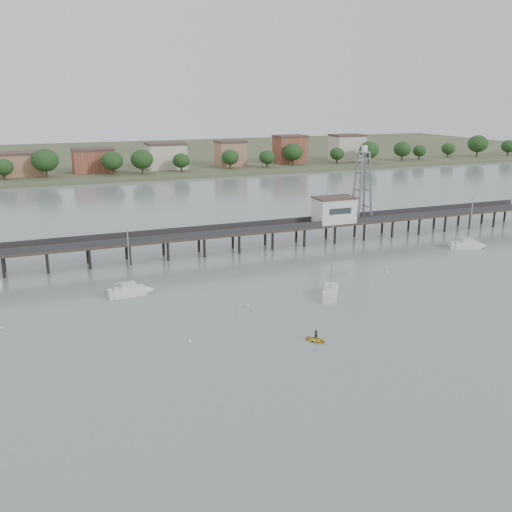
{
  "coord_description": "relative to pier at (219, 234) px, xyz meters",
  "views": [
    {
      "loc": [
        -32.43,
        -41.44,
        29.39
      ],
      "look_at": [
        0.56,
        42.0,
        4.0
      ],
      "focal_mm": 40.0,
      "sensor_mm": 36.0,
      "label": 1
    }
  ],
  "objects": [
    {
      "name": "dinghy_occupant",
      "position": [
        -1.6,
        -43.62,
        -3.79
      ],
      "size": [
        0.72,
        1.34,
        0.31
      ],
      "primitive_type": "imported",
      "rotation": [
        0.0,
        0.0,
        2.94
      ],
      "color": "black",
      "rests_on": "ground"
    },
    {
      "name": "mooring_buoys",
      "position": [
        2.83,
        -30.73,
        -3.71
      ],
      "size": [
        89.24,
        16.24,
        0.39
      ],
      "color": "beige",
      "rests_on": "ground"
    },
    {
      "name": "sailboat_e",
      "position": [
        47.69,
        -15.32,
        -3.14
      ],
      "size": [
        7.0,
        4.21,
        11.28
      ],
      "rotation": [
        0.0,
        0.0,
        -0.36
      ],
      "color": "silver",
      "rests_on": "ground"
    },
    {
      "name": "lattice_tower",
      "position": [
        31.5,
        0.0,
        7.31
      ],
      "size": [
        3.2,
        3.2,
        15.5
      ],
      "color": "slate",
      "rests_on": "ground"
    },
    {
      "name": "pier",
      "position": [
        0.0,
        0.0,
        0.0
      ],
      "size": [
        150.0,
        5.0,
        5.5
      ],
      "color": "#2D2823",
      "rests_on": "ground"
    },
    {
      "name": "ground_plane",
      "position": [
        0.0,
        -60.0,
        -3.79
      ],
      "size": [
        500.0,
        500.0,
        0.0
      ],
      "primitive_type": "plane",
      "color": "gray",
      "rests_on": "ground"
    },
    {
      "name": "yellow_dinghy",
      "position": [
        -1.6,
        -43.62,
        -3.79
      ],
      "size": [
        1.78,
        1.52,
        2.56
      ],
      "primitive_type": "imported",
      "rotation": [
        0.0,
        0.0,
        0.64
      ],
      "color": "gold",
      "rests_on": "ground"
    },
    {
      "name": "sailboat_c",
      "position": [
        8.37,
        -29.32,
        -3.15
      ],
      "size": [
        5.6,
        7.08,
        11.84
      ],
      "rotation": [
        0.0,
        0.0,
        1.0
      ],
      "color": "silver",
      "rests_on": "ground"
    },
    {
      "name": "sailboat_b",
      "position": [
        -19.49,
        -18.3,
        -3.14
      ],
      "size": [
        6.56,
        2.3,
        10.83
      ],
      "rotation": [
        0.0,
        0.0,
        0.07
      ],
      "color": "silver",
      "rests_on": "ground"
    },
    {
      "name": "pier_building",
      "position": [
        25.0,
        0.0,
        2.87
      ],
      "size": [
        8.4,
        5.4,
        5.3
      ],
      "color": "silver",
      "rests_on": "ground"
    },
    {
      "name": "far_shore",
      "position": [
        0.36,
        179.58,
        -2.85
      ],
      "size": [
        500.0,
        170.0,
        10.4
      ],
      "color": "#475133",
      "rests_on": "ground"
    }
  ]
}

